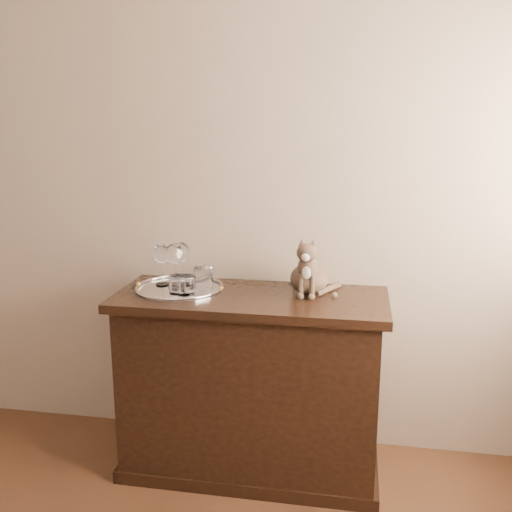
{
  "coord_description": "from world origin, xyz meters",
  "views": [
    {
      "loc": [
        1.05,
        -0.42,
        1.59
      ],
      "look_at": [
        0.62,
        1.95,
        1.03
      ],
      "focal_mm": 40.0,
      "sensor_mm": 36.0,
      "label": 1
    }
  ],
  "objects": [
    {
      "name": "wine_glass_d",
      "position": [
        0.24,
        1.97,
        0.96
      ],
      "size": [
        0.08,
        0.08,
        0.21
      ],
      "primitive_type": null,
      "color": "silver",
      "rests_on": "tray"
    },
    {
      "name": "tray",
      "position": [
        0.27,
        1.97,
        0.85
      ],
      "size": [
        0.4,
        0.4,
        0.01
      ],
      "primitive_type": "cylinder",
      "color": "silver",
      "rests_on": "sideboard"
    },
    {
      "name": "sideboard",
      "position": [
        0.6,
        1.94,
        0.42
      ],
      "size": [
        1.2,
        0.5,
        0.85
      ],
      "primitive_type": null,
      "color": "black",
      "rests_on": "ground"
    },
    {
      "name": "wall_back",
      "position": [
        0.0,
        2.25,
        1.35
      ],
      "size": [
        4.0,
        0.1,
        2.7
      ],
      "primitive_type": "cube",
      "color": "tan",
      "rests_on": "ground"
    },
    {
      "name": "tumbler_b",
      "position": [
        0.28,
        1.89,
        0.9
      ],
      "size": [
        0.07,
        0.07,
        0.08
      ],
      "primitive_type": "cylinder",
      "color": "white",
      "rests_on": "tray"
    },
    {
      "name": "tumbler_c",
      "position": [
        0.38,
        1.98,
        0.91
      ],
      "size": [
        0.09,
        0.09,
        0.1
      ],
      "primitive_type": "cylinder",
      "color": "white",
      "rests_on": "tray"
    },
    {
      "name": "wine_glass_a",
      "position": [
        0.17,
        2.0,
        0.96
      ],
      "size": [
        0.07,
        0.07,
        0.2
      ],
      "primitive_type": null,
      "color": "white",
      "rests_on": "tray"
    },
    {
      "name": "cat",
      "position": [
        0.85,
        2.03,
        0.98
      ],
      "size": [
        0.27,
        0.26,
        0.26
      ],
      "primitive_type": null,
      "rotation": [
        0.0,
        0.0,
        -0.05
      ],
      "color": "brown",
      "rests_on": "sideboard"
    },
    {
      "name": "wine_glass_b",
      "position": [
        0.26,
        2.05,
        0.96
      ],
      "size": [
        0.07,
        0.07,
        0.2
      ],
      "primitive_type": null,
      "color": "white",
      "rests_on": "tray"
    },
    {
      "name": "tumbler_a",
      "position": [
        0.32,
        1.88,
        0.9
      ],
      "size": [
        0.07,
        0.07,
        0.08
      ],
      "primitive_type": "cylinder",
      "color": "white",
      "rests_on": "tray"
    }
  ]
}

